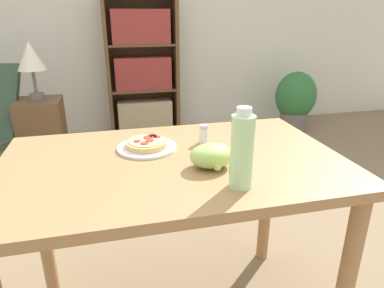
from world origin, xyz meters
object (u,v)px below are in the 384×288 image
(grape_bunch, at_px, (211,156))
(table_lamp, at_px, (31,59))
(bookshelf, at_px, (143,71))
(pizza_on_plate, at_px, (147,145))
(drink_bottle, at_px, (242,151))
(potted_plant_floor, at_px, (295,100))
(side_table, at_px, (44,137))
(salt_shaker, at_px, (203,134))

(grape_bunch, relative_size, table_lamp, 0.33)
(grape_bunch, height_order, bookshelf, bookshelf)
(pizza_on_plate, bearing_deg, drink_bottle, -57.54)
(grape_bunch, xyz_separation_m, table_lamp, (-0.86, 1.85, 0.12))
(pizza_on_plate, xyz_separation_m, bookshelf, (0.24, 2.45, -0.11))
(table_lamp, relative_size, potted_plant_floor, 0.68)
(potted_plant_floor, bearing_deg, pizza_on_plate, -131.40)
(pizza_on_plate, distance_m, grape_bunch, 0.29)
(table_lamp, bearing_deg, side_table, 116.57)
(bookshelf, relative_size, table_lamp, 3.20)
(table_lamp, bearing_deg, potted_plant_floor, 11.30)
(drink_bottle, distance_m, salt_shaker, 0.39)
(pizza_on_plate, xyz_separation_m, salt_shaker, (0.23, 0.01, 0.02))
(salt_shaker, distance_m, bookshelf, 2.44)
(table_lamp, bearing_deg, drink_bottle, -65.60)
(salt_shaker, bearing_deg, table_lamp, 119.04)
(grape_bunch, bearing_deg, drink_bottle, -73.81)
(pizza_on_plate, distance_m, salt_shaker, 0.23)
(side_table, bearing_deg, pizza_on_plate, -67.57)
(potted_plant_floor, bearing_deg, grape_bunch, -125.79)
(salt_shaker, xyz_separation_m, bookshelf, (0.01, 2.44, -0.13))
(table_lamp, distance_m, potted_plant_floor, 2.69)
(grape_bunch, bearing_deg, salt_shaker, 81.00)
(grape_bunch, distance_m, table_lamp, 2.05)
(side_table, distance_m, potted_plant_floor, 2.62)
(grape_bunch, relative_size, salt_shaker, 1.98)
(drink_bottle, relative_size, potted_plant_floor, 0.37)
(drink_bottle, bearing_deg, grape_bunch, 106.19)
(bookshelf, xyz_separation_m, table_lamp, (-0.91, -0.81, 0.25))
(salt_shaker, distance_m, table_lamp, 1.86)
(drink_bottle, distance_m, table_lamp, 2.20)
(drink_bottle, bearing_deg, side_table, 114.40)
(pizza_on_plate, xyz_separation_m, table_lamp, (-0.68, 1.64, 0.14))
(bookshelf, bearing_deg, salt_shaker, -90.29)
(pizza_on_plate, bearing_deg, potted_plant_floor, 48.60)
(pizza_on_plate, xyz_separation_m, grape_bunch, (0.19, -0.22, 0.03))
(salt_shaker, relative_size, bookshelf, 0.05)
(salt_shaker, bearing_deg, grape_bunch, -99.00)
(pizza_on_plate, height_order, salt_shaker, salt_shaker)
(pizza_on_plate, distance_m, side_table, 1.83)
(grape_bunch, distance_m, salt_shaker, 0.23)
(grape_bunch, relative_size, side_table, 0.24)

